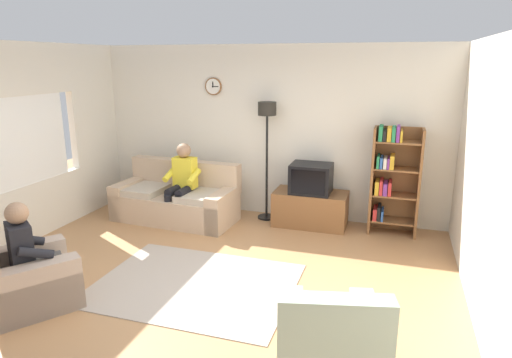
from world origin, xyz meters
TOP-DOWN VIEW (x-y plane):
  - ground_plane at (0.00, 0.00)m, footprint 12.00×12.00m
  - back_wall_assembly at (-0.00, 2.66)m, footprint 6.20×0.17m
  - right_wall at (2.86, 0.00)m, footprint 0.12×5.80m
  - couch at (-1.28, 1.87)m, footprint 1.95×0.99m
  - tv_stand at (0.79, 2.25)m, footprint 1.10×0.56m
  - tv at (0.79, 2.23)m, footprint 0.60×0.49m
  - bookshelf at (1.94, 2.32)m, footprint 0.68×0.36m
  - floor_lamp at (0.06, 2.35)m, footprint 0.28×0.28m
  - armchair_near_window at (-1.53, -0.94)m, footprint 1.16×1.18m
  - armchair_near_bookshelf at (1.59, -1.10)m, footprint 0.98×1.04m
  - area_rug at (-0.09, -0.02)m, footprint 2.20×1.70m
  - person_on_couch at (-1.12, 1.76)m, footprint 0.53×0.55m
  - person_in_left_armchair at (-1.48, -0.87)m, footprint 0.62×0.64m

SIDE VIEW (x-z plane):
  - ground_plane at x=0.00m, z-range 0.00..0.00m
  - area_rug at x=-0.09m, z-range 0.00..0.01m
  - tv_stand at x=0.79m, z-range 0.00..0.53m
  - armchair_near_window at x=-1.53m, z-range -0.16..0.74m
  - armchair_near_bookshelf at x=1.59m, z-range -0.16..0.74m
  - couch at x=-1.28m, z-range -0.14..0.76m
  - person_in_left_armchair at x=-1.48m, z-range 0.04..1.16m
  - person_on_couch at x=-1.12m, z-range 0.08..1.32m
  - tv at x=0.79m, z-range 0.53..0.97m
  - bookshelf at x=1.94m, z-range 0.06..1.64m
  - right_wall at x=2.86m, z-range 0.00..2.70m
  - back_wall_assembly at x=0.00m, z-range 0.00..2.70m
  - floor_lamp at x=0.06m, z-range 0.53..2.38m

